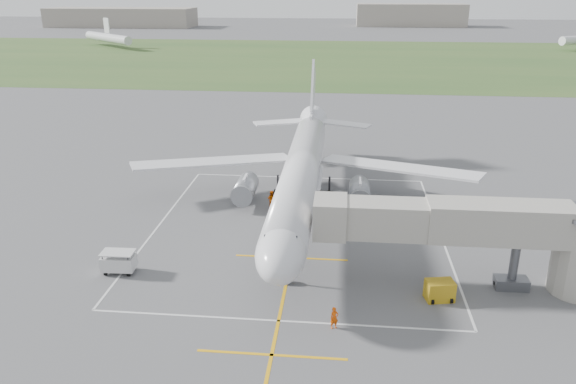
# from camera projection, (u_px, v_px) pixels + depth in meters

# --- Properties ---
(ground) EXTENTS (700.00, 700.00, 0.00)m
(ground) POSITION_uv_depth(u_px,v_px,m) (300.00, 215.00, 59.29)
(ground) COLOR #4E4E51
(ground) RESTS_ON ground
(grass_strip) EXTENTS (700.00, 120.00, 0.02)m
(grass_strip) POSITION_uv_depth(u_px,v_px,m) (332.00, 59.00, 180.47)
(grass_strip) COLOR #315123
(grass_strip) RESTS_ON ground
(apron_markings) EXTENTS (28.20, 60.00, 0.01)m
(apron_markings) POSITION_uv_depth(u_px,v_px,m) (295.00, 238.00, 53.87)
(apron_markings) COLOR #E6A20D
(apron_markings) RESTS_ON ground
(airliner) EXTENTS (38.93, 46.75, 13.52)m
(airliner) POSITION_uv_depth(u_px,v_px,m) (301.00, 173.00, 58.46)
(airliner) COLOR silver
(airliner) RESTS_ON ground
(jet_bridge) EXTENTS (23.40, 5.00, 7.20)m
(jet_bridge) POSITION_uv_depth(u_px,v_px,m) (488.00, 233.00, 43.59)
(jet_bridge) COLOR gray
(jet_bridge) RESTS_ON ground
(gpu_unit) EXTENTS (2.35, 1.86, 1.59)m
(gpu_unit) POSITION_uv_depth(u_px,v_px,m) (440.00, 291.00, 43.12)
(gpu_unit) COLOR #B58C16
(gpu_unit) RESTS_ON ground
(baggage_cart) EXTENTS (2.77, 1.72, 1.90)m
(baggage_cart) POSITION_uv_depth(u_px,v_px,m) (119.00, 262.00, 47.15)
(baggage_cart) COLOR silver
(baggage_cart) RESTS_ON ground
(ramp_worker_nose) EXTENTS (0.71, 0.59, 1.66)m
(ramp_worker_nose) POSITION_uv_depth(u_px,v_px,m) (334.00, 318.00, 39.52)
(ramp_worker_nose) COLOR #DE4A07
(ramp_worker_nose) RESTS_ON ground
(ramp_worker_wing) EXTENTS (1.09, 0.96, 1.91)m
(ramp_worker_wing) POSITION_uv_depth(u_px,v_px,m) (271.00, 199.00, 60.92)
(ramp_worker_wing) COLOR #E65B07
(ramp_worker_wing) RESTS_ON ground
(distant_hangars) EXTENTS (345.00, 49.00, 12.00)m
(distant_hangars) POSITION_uv_depth(u_px,v_px,m) (309.00, 18.00, 306.18)
(distant_hangars) COLOR gray
(distant_hangars) RESTS_ON ground
(distant_aircraft) EXTENTS (207.86, 33.22, 8.85)m
(distant_aircraft) POSITION_uv_depth(u_px,v_px,m) (348.00, 38.00, 208.62)
(distant_aircraft) COLOR silver
(distant_aircraft) RESTS_ON ground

